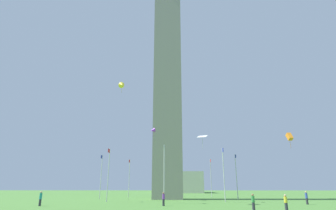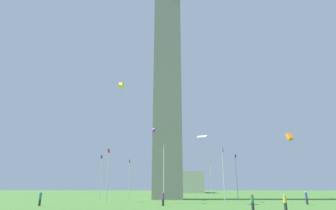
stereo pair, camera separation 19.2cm
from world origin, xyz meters
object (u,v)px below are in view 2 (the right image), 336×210
(person_purple_shirt, at_px, (163,199))
(obelisk_monument, at_px, (168,73))
(flagpole_se, at_px, (211,176))
(kite_purple_delta, at_px, (153,130))
(kite_orange_box, at_px, (289,137))
(flagpole_w, at_px, (101,174))
(person_green_shirt, at_px, (252,202))
(flagpole_e, at_px, (236,174))
(flagpole_s, at_px, (171,177))
(flagpole_n, at_px, (164,170))
(kite_yellow_delta, at_px, (122,85))
(person_blue_shirt, at_px, (306,198))
(distant_building, at_px, (184,183))
(flagpole_sw, at_px, (129,176))
(flagpole_nw, at_px, (108,172))
(person_teal_shirt, at_px, (40,199))
(person_yellow_shirt, at_px, (285,203))
(kite_white_diamond, at_px, (202,137))
(flagpole_ne, at_px, (223,172))

(person_purple_shirt, bearing_deg, obelisk_monument, 15.33)
(flagpole_se, relative_size, kite_purple_delta, 5.22)
(kite_purple_delta, bearing_deg, person_purple_shirt, 13.11)
(kite_orange_box, bearing_deg, flagpole_w, -106.20)
(flagpole_w, distance_m, person_green_shirt, 34.71)
(obelisk_monument, bearing_deg, flagpole_e, 89.76)
(obelisk_monument, bearing_deg, kite_purple_delta, -19.13)
(obelisk_monument, relative_size, flagpole_s, 6.19)
(flagpole_se, bearing_deg, flagpole_n, -22.50)
(flagpole_w, relative_size, kite_yellow_delta, 3.45)
(person_blue_shirt, distance_m, distant_building, 76.50)
(kite_yellow_delta, distance_m, kite_orange_box, 32.73)
(flagpole_n, bearing_deg, kite_orange_box, 99.76)
(flagpole_e, distance_m, kite_orange_box, 13.46)
(obelisk_monument, distance_m, flagpole_se, 25.64)
(obelisk_monument, xyz_separation_m, distant_building, (-59.65, 3.74, -22.60))
(flagpole_sw, height_order, person_purple_shirt, flagpole_sw)
(flagpole_nw, relative_size, person_purple_shirt, 5.10)
(person_purple_shirt, relative_size, kite_yellow_delta, 0.68)
(person_purple_shirt, distance_m, kite_orange_box, 24.15)
(flagpole_s, height_order, person_teal_shirt, flagpole_s)
(kite_orange_box, distance_m, kite_purple_delta, 23.35)
(person_yellow_shirt, bearing_deg, obelisk_monument, -27.13)
(kite_white_diamond, bearing_deg, flagpole_sw, -148.59)
(flagpole_e, distance_m, flagpole_se, 10.30)
(person_green_shirt, bearing_deg, obelisk_monument, -2.26)
(kite_orange_box, height_order, kite_purple_delta, kite_purple_delta)
(person_teal_shirt, height_order, kite_yellow_delta, kite_yellow_delta)
(flagpole_w, distance_m, person_teal_shirt, 20.12)
(kite_white_diamond, bearing_deg, kite_yellow_delta, -127.26)
(flagpole_n, relative_size, flagpole_ne, 1.00)
(kite_yellow_delta, distance_m, distant_building, 67.59)
(flagpole_n, bearing_deg, flagpole_w, -135.00)
(kite_purple_delta, bearing_deg, flagpole_n, 21.17)
(person_yellow_shirt, height_order, person_blue_shirt, person_blue_shirt)
(person_purple_shirt, bearing_deg, person_teal_shirt, 107.93)
(flagpole_nw, bearing_deg, kite_yellow_delta, 177.47)
(flagpole_n, height_order, kite_white_diamond, kite_white_diamond)
(obelisk_monument, xyz_separation_m, person_blue_shirt, (15.08, 19.77, -25.66))
(kite_orange_box, bearing_deg, kite_purple_delta, -96.99)
(flagpole_ne, distance_m, person_purple_shirt, 13.64)
(obelisk_monument, xyz_separation_m, person_teal_shirt, (19.72, -15.32, -25.64))
(flagpole_se, bearing_deg, person_teal_shirt, -40.39)
(person_teal_shirt, bearing_deg, obelisk_monument, -9.07)
(flagpole_se, relative_size, flagpole_w, 1.00)
(flagpole_ne, distance_m, flagpole_e, 10.30)
(kite_yellow_delta, xyz_separation_m, kite_purple_delta, (3.02, 6.80, -10.11))
(person_purple_shirt, xyz_separation_m, kite_orange_box, (-8.85, 20.39, 9.45))
(flagpole_sw, xyz_separation_m, person_yellow_shirt, (35.56, 22.40, -3.88))
(flagpole_s, height_order, distant_building, flagpole_s)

